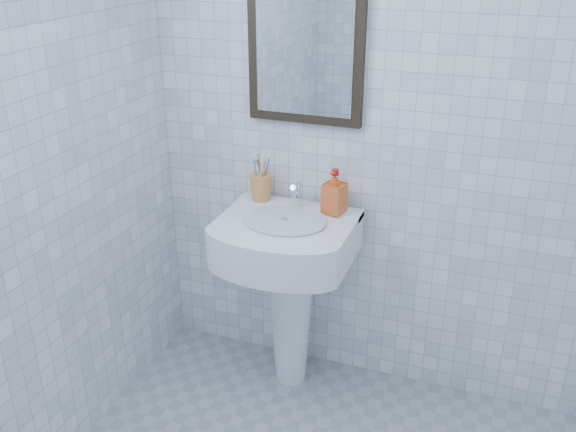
% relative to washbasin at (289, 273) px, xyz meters
% --- Properties ---
extents(wall_back, '(2.20, 0.02, 2.50)m').
position_rel_washbasin_xyz_m(wall_back, '(0.40, 0.21, 0.66)').
color(wall_back, white).
rests_on(wall_back, ground).
extents(washbasin, '(0.57, 0.42, 0.88)m').
position_rel_washbasin_xyz_m(washbasin, '(0.00, 0.00, 0.00)').
color(washbasin, white).
rests_on(washbasin, ground).
extents(faucet, '(0.05, 0.11, 0.12)m').
position_rel_washbasin_xyz_m(faucet, '(-0.00, 0.10, 0.33)').
color(faucet, silver).
rests_on(faucet, washbasin).
extents(toothbrush_cup, '(0.11, 0.11, 0.12)m').
position_rel_washbasin_xyz_m(toothbrush_cup, '(-0.18, 0.12, 0.34)').
color(toothbrush_cup, '#E99043').
rests_on(toothbrush_cup, washbasin).
extents(soap_dispenser, '(0.11, 0.11, 0.19)m').
position_rel_washbasin_xyz_m(soap_dispenser, '(0.17, 0.11, 0.38)').
color(soap_dispenser, '#E93F16').
rests_on(soap_dispenser, washbasin).
extents(wall_mirror, '(0.50, 0.04, 0.62)m').
position_rel_washbasin_xyz_m(wall_mirror, '(0.00, 0.19, 0.96)').
color(wall_mirror, black).
rests_on(wall_mirror, wall_back).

